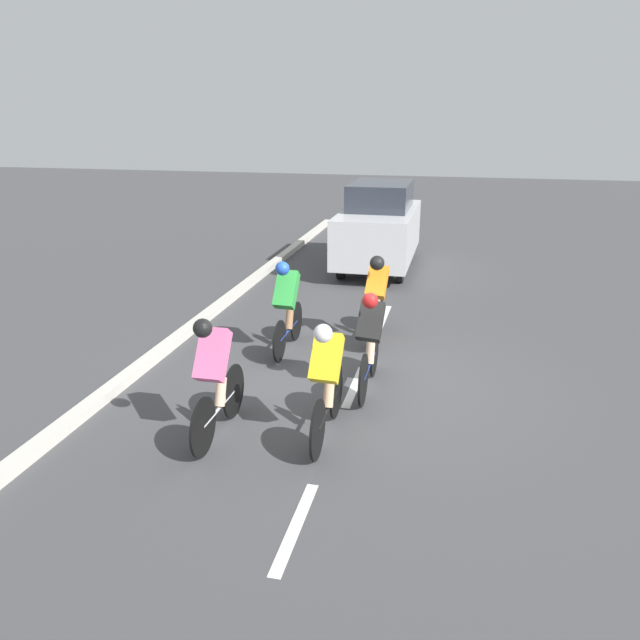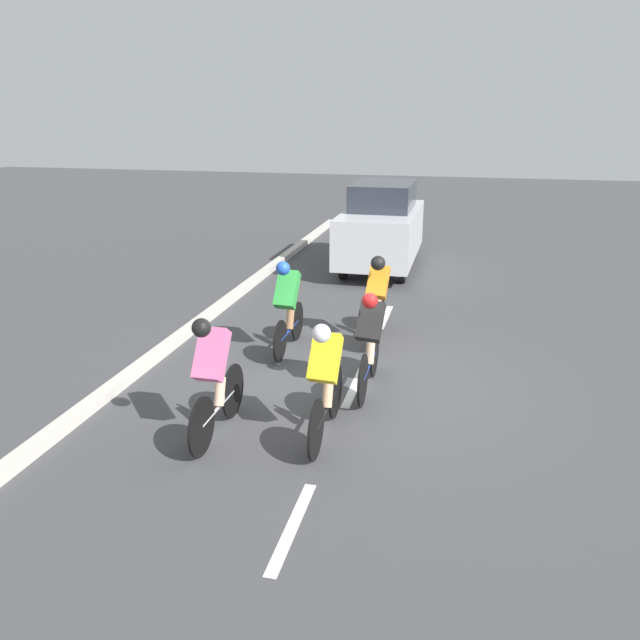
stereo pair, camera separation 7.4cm
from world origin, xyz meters
The scene contains 11 objects.
ground_plane centered at (0.00, 0.00, 0.00)m, with size 60.00×60.00×0.00m, color #424244.
lane_stripe_near centered at (0.00, 3.38, 0.00)m, with size 0.12×1.40×0.01m, color white.
lane_stripe_mid centered at (0.00, 0.18, 0.00)m, with size 0.12×1.40×0.01m, color white.
lane_stripe_far centered at (0.00, -3.02, 0.00)m, with size 0.12×1.40×0.01m, color white.
curb centered at (3.20, 0.18, 0.07)m, with size 0.20×25.94×0.14m, color beige.
cyclist_black centered at (-0.21, 0.29, 0.76)m, with size 0.36×1.72×1.49m.
cyclist_pink centered at (1.34, 1.96, 0.81)m, with size 0.32×1.65×1.56m.
cyclist_yellow centered at (0.07, 1.70, 0.78)m, with size 0.34×1.72×1.51m.
cyclist_green centered at (1.29, -0.91, 0.81)m, with size 0.34×1.65×1.54m.
cyclist_orange centered at (-0.02, -1.73, 0.80)m, with size 0.36×1.71×1.51m.
support_car centered at (0.65, -6.82, 1.04)m, with size 1.70×3.83×2.06m.
Camera 1 is at (-1.32, 8.11, 3.68)m, focal length 35.00 mm.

